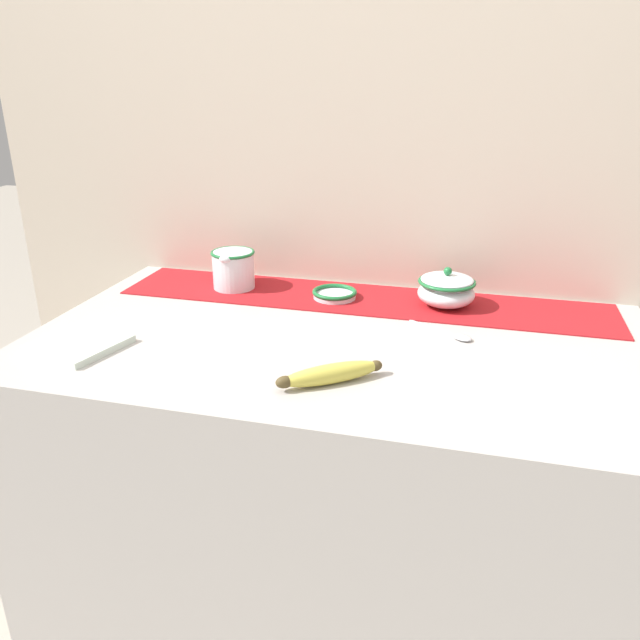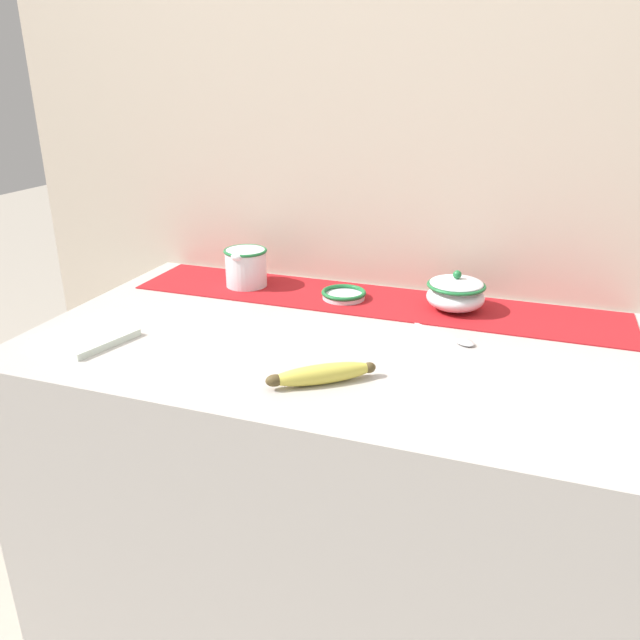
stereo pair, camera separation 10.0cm
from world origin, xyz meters
TOP-DOWN VIEW (x-y plane):
  - countertop at (0.00, 0.00)m, footprint 1.30×0.73m
  - back_wall at (0.00, 0.39)m, footprint 2.10×0.04m
  - table_runner at (0.00, 0.24)m, footprint 1.20×0.22m
  - cream_pitcher at (-0.33, 0.25)m, footprint 0.11×0.13m
  - sugar_bowl at (0.20, 0.24)m, footprint 0.14×0.14m
  - small_dish at (-0.07, 0.23)m, footprint 0.11×0.11m
  - banana at (0.03, -0.20)m, footprint 0.18×0.14m
  - spoon at (0.24, 0.06)m, footprint 0.17×0.12m
  - napkin_stack at (-0.50, -0.18)m, footprint 0.19×0.19m

SIDE VIEW (x-z plane):
  - countertop at x=0.00m, z-range 0.00..0.91m
  - table_runner at x=0.00m, z-range 0.91..0.91m
  - spoon at x=0.24m, z-range 0.91..0.92m
  - napkin_stack at x=-0.50m, z-range 0.91..0.92m
  - small_dish at x=-0.07m, z-range 0.91..0.93m
  - banana at x=0.03m, z-range 0.91..0.94m
  - sugar_bowl at x=0.20m, z-range 0.90..1.00m
  - cream_pitcher at x=-0.33m, z-range 0.91..1.01m
  - back_wall at x=0.00m, z-range 0.00..2.40m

